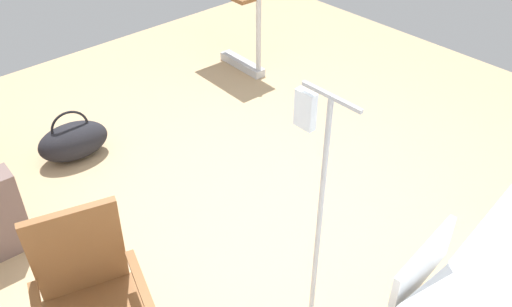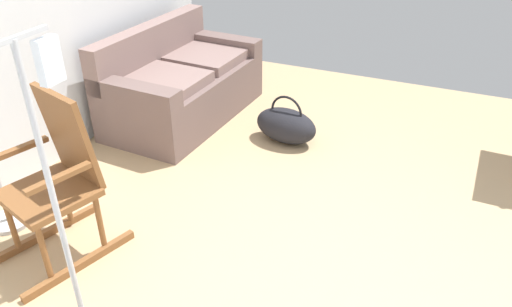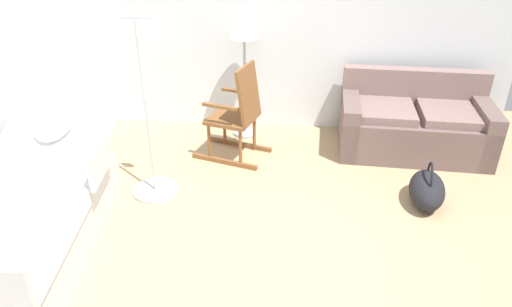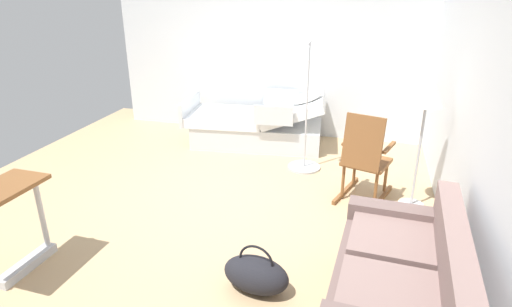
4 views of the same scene
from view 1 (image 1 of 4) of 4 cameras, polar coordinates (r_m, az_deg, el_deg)
ground_plane at (r=4.11m, az=1.45°, el=-4.15°), size 6.35×6.35×0.00m
rocking_chair at (r=2.87m, az=-16.74°, el=-14.90°), size 0.87×0.68×1.05m
overbed_table at (r=5.61m, az=-1.90°, el=14.05°), size 0.85×0.43×0.84m
duffel_bag at (r=4.62m, az=-18.60°, el=1.27°), size 0.40×0.60×0.43m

